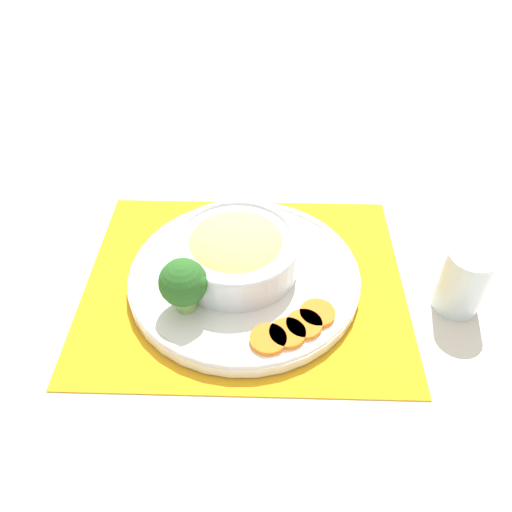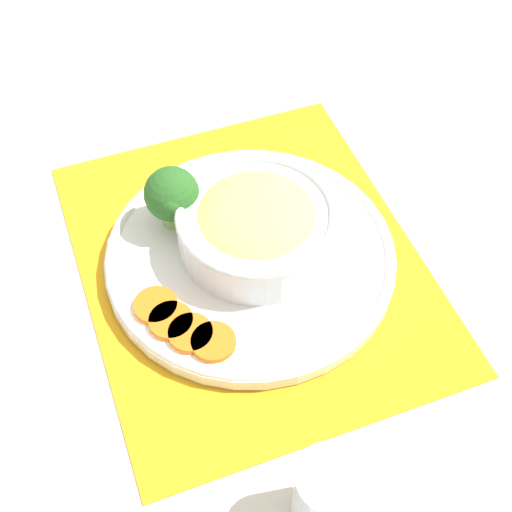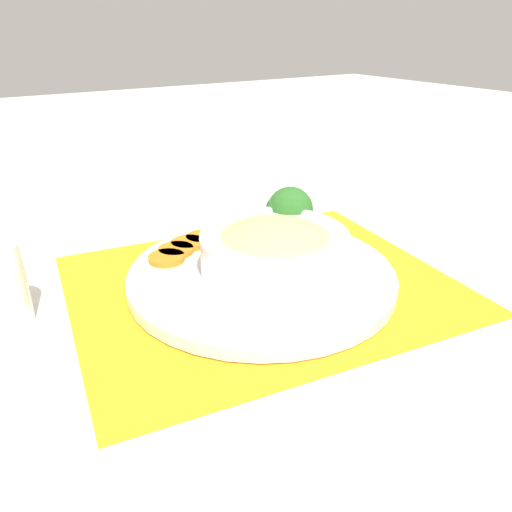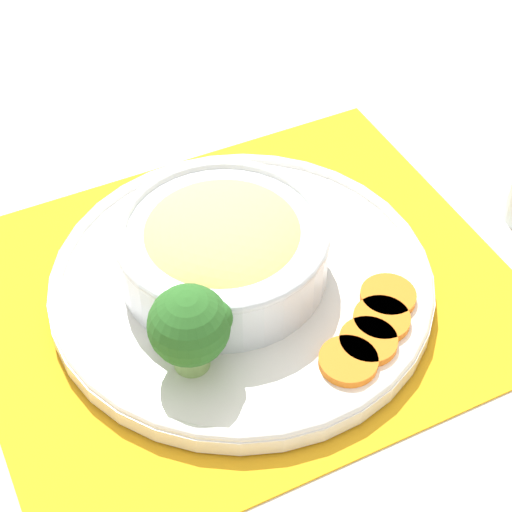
# 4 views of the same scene
# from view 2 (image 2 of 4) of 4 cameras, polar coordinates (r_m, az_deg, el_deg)

# --- Properties ---
(ground_plane) EXTENTS (4.00, 4.00, 0.00)m
(ground_plane) POSITION_cam_2_polar(r_m,az_deg,el_deg) (0.82, -0.45, -0.58)
(ground_plane) COLOR beige
(placemat) EXTENTS (0.50, 0.43, 0.00)m
(placemat) POSITION_cam_2_polar(r_m,az_deg,el_deg) (0.81, -0.45, -0.49)
(placemat) COLOR orange
(placemat) RESTS_ON ground_plane
(plate) EXTENTS (0.33, 0.33, 0.02)m
(plate) POSITION_cam_2_polar(r_m,az_deg,el_deg) (0.80, -0.46, 0.08)
(plate) COLOR white
(plate) RESTS_ON placemat
(bowl) EXTENTS (0.18, 0.18, 0.06)m
(bowl) POSITION_cam_2_polar(r_m,az_deg,el_deg) (0.78, 0.04, 2.59)
(bowl) COLOR silver
(bowl) RESTS_ON plate
(broccoli_floret) EXTENTS (0.06, 0.06, 0.08)m
(broccoli_floret) POSITION_cam_2_polar(r_m,az_deg,el_deg) (0.80, -6.75, 4.84)
(broccoli_floret) COLOR #84AD5B
(broccoli_floret) RESTS_ON plate
(carrot_slice_near) EXTENTS (0.05, 0.05, 0.01)m
(carrot_slice_near) POSITION_cam_2_polar(r_m,az_deg,el_deg) (0.76, -8.04, -3.94)
(carrot_slice_near) COLOR orange
(carrot_slice_near) RESTS_ON plate
(carrot_slice_middle) EXTENTS (0.05, 0.05, 0.01)m
(carrot_slice_middle) POSITION_cam_2_polar(r_m,az_deg,el_deg) (0.75, -6.82, -5.17)
(carrot_slice_middle) COLOR orange
(carrot_slice_middle) RESTS_ON plate
(carrot_slice_far) EXTENTS (0.05, 0.05, 0.01)m
(carrot_slice_far) POSITION_cam_2_polar(r_m,az_deg,el_deg) (0.74, -5.26, -6.17)
(carrot_slice_far) COLOR orange
(carrot_slice_far) RESTS_ON plate
(carrot_slice_extra) EXTENTS (0.05, 0.05, 0.01)m
(carrot_slice_extra) POSITION_cam_2_polar(r_m,az_deg,el_deg) (0.73, -3.43, -6.87)
(carrot_slice_extra) COLOR orange
(carrot_slice_extra) RESTS_ON plate
(water_glass) EXTENTS (0.06, 0.06, 0.09)m
(water_glass) POSITION_cam_2_polar(r_m,az_deg,el_deg) (0.65, 5.79, -18.77)
(water_glass) COLOR silver
(water_glass) RESTS_ON ground_plane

